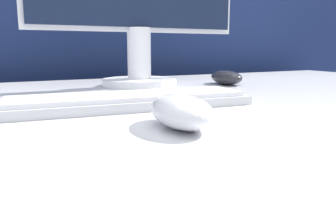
# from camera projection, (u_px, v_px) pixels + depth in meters

# --- Properties ---
(partition_panel) EXTENTS (5.00, 0.03, 1.21)m
(partition_panel) POSITION_uv_depth(u_px,v_px,m) (89.00, 104.00, 1.24)
(partition_panel) COLOR navy
(partition_panel) RESTS_ON ground_plane
(computer_mouse_near) EXTENTS (0.08, 0.13, 0.04)m
(computer_mouse_near) POSITION_uv_depth(u_px,v_px,m) (181.00, 111.00, 0.42)
(computer_mouse_near) COLOR white
(computer_mouse_near) RESTS_ON desk
(keyboard) EXTENTS (0.43, 0.15, 0.02)m
(keyboard) POSITION_uv_depth(u_px,v_px,m) (129.00, 101.00, 0.57)
(keyboard) COLOR silver
(keyboard) RESTS_ON desk
(computer_mouse_far) EXTENTS (0.08, 0.13, 0.04)m
(computer_mouse_far) POSITION_uv_depth(u_px,v_px,m) (226.00, 77.00, 0.93)
(computer_mouse_far) COLOR #232328
(computer_mouse_far) RESTS_ON desk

